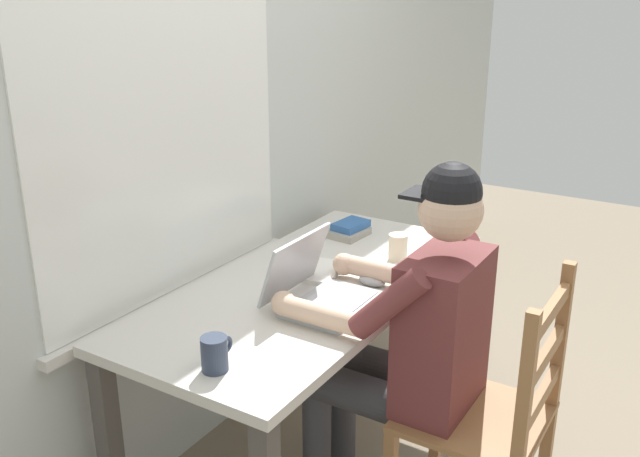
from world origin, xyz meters
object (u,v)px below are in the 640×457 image
laptop (318,288)px  coffee_mug_white (398,247)px  wooden_chair (492,417)px  book_stack_main (349,229)px  coffee_mug_dark (215,353)px  desk (312,305)px  computer_mouse (372,281)px  seated_person (411,330)px

laptop → coffee_mug_white: 0.49m
wooden_chair → book_stack_main: size_ratio=5.07×
book_stack_main → coffee_mug_dark: bearing=-169.0°
desk → coffee_mug_dark: coffee_mug_dark is taller
coffee_mug_dark → computer_mouse: bearing=-8.0°
coffee_mug_white → book_stack_main: size_ratio=0.61×
coffee_mug_dark → wooden_chair: bearing=-48.4°
desk → laptop: (-0.13, -0.11, 0.14)m
coffee_mug_dark → book_stack_main: coffee_mug_dark is taller
computer_mouse → seated_person: bearing=-127.5°
computer_mouse → coffee_mug_dark: size_ratio=0.89×
laptop → coffee_mug_dark: bearing=178.1°
desk → coffee_mug_white: 0.42m
seated_person → wooden_chair: (-0.00, -0.28, -0.22)m
seated_person → coffee_mug_white: (0.45, 0.26, 0.08)m
desk → wooden_chair: bearing=-97.2°
wooden_chair → coffee_mug_dark: 0.88m
laptop → computer_mouse: bearing=-21.1°
computer_mouse → coffee_mug_white: 0.27m
laptop → book_stack_main: 0.67m
book_stack_main → desk: bearing=-165.2°
desk → coffee_mug_dark: bearing=-171.9°
desk → seated_person: 0.44m
laptop → coffee_mug_dark: (-0.51, 0.02, -0.00)m
computer_mouse → coffee_mug_dark: bearing=172.0°
book_stack_main → computer_mouse: bearing=-141.3°
seated_person → book_stack_main: 0.81m
coffee_mug_white → desk: bearing=155.4°
book_stack_main → seated_person: bearing=-136.3°
seated_person → book_stack_main: bearing=43.7°
laptop → wooden_chair: bearing=-86.1°
book_stack_main → wooden_chair: bearing=-124.9°
desk → book_stack_main: size_ratio=8.27×
laptop → computer_mouse: size_ratio=3.30×
coffee_mug_white → seated_person: bearing=-149.6°
computer_mouse → book_stack_main: book_stack_main is taller
seated_person → coffee_mug_dark: bearing=148.5°
seated_person → laptop: 0.33m
coffee_mug_white → coffee_mug_dark: (-1.00, 0.07, -0.00)m
seated_person → book_stack_main: seated_person is taller
computer_mouse → coffee_mug_white: bearing=6.2°
desk → laptop: laptop is taller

